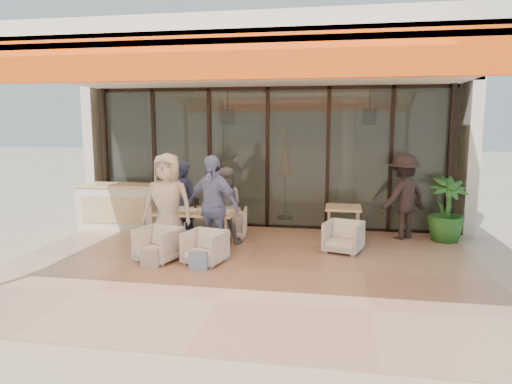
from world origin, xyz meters
TOP-DOWN VIEW (x-y plane):
  - ground at (0.00, 0.00)m, footprint 70.00×70.00m
  - terrace_floor at (0.00, 0.00)m, footprint 8.00×6.00m
  - terrace_structure at (0.00, -0.26)m, footprint 8.00×6.00m
  - glass_storefront at (0.00, 3.00)m, footprint 8.08×0.10m
  - interior_block at (0.01, 5.31)m, footprint 9.05×3.62m
  - host_counter at (-3.30, 2.30)m, footprint 1.85×0.65m
  - dining_table at (-1.07, 1.03)m, footprint 1.50×0.90m
  - chair_far_left at (-1.48, 1.98)m, footprint 0.72×0.70m
  - chair_far_right at (-0.64, 1.98)m, footprint 0.76×0.72m
  - chair_near_left at (-1.48, 0.08)m, footprint 0.80×0.77m
  - chair_near_right at (-0.64, 0.08)m, footprint 0.75×0.72m
  - diner_navy at (-1.48, 1.48)m, footprint 0.69×0.55m
  - diner_grey at (-0.64, 1.48)m, footprint 0.78×0.63m
  - diner_cream at (-1.48, 0.58)m, footprint 0.92×0.60m
  - diner_periwinkle at (-0.64, 0.58)m, footprint 1.17×0.79m
  - tote_bag_cream at (-1.48, -0.32)m, footprint 0.30×0.10m
  - tote_bag_blue at (-0.64, -0.32)m, footprint 0.30×0.10m
  - side_table at (1.70, 1.94)m, footprint 0.70×0.70m
  - side_chair at (1.70, 1.19)m, footprint 0.80×0.77m
  - standing_woman at (2.92, 2.44)m, footprint 1.31×1.23m
  - potted_palm at (3.75, 2.34)m, footprint 0.89×0.89m

SIDE VIEW (x-z plane):
  - ground at x=0.00m, z-range 0.00..0.00m
  - terrace_floor at x=0.00m, z-range 0.00..0.01m
  - tote_bag_cream at x=-1.48m, z-range 0.00..0.34m
  - tote_bag_blue at x=-0.64m, z-range 0.00..0.34m
  - chair_far_left at x=-1.48m, z-range 0.00..0.59m
  - chair_near_right at x=-0.64m, z-range 0.00..0.65m
  - side_chair at x=1.70m, z-range 0.00..0.66m
  - chair_near_left at x=-1.48m, z-range 0.00..0.67m
  - chair_far_right at x=-0.64m, z-range 0.00..0.70m
  - host_counter at x=-3.30m, z-range 0.01..1.05m
  - side_table at x=1.70m, z-range 0.27..1.01m
  - potted_palm at x=3.75m, z-range 0.00..1.33m
  - dining_table at x=-1.07m, z-range 0.22..1.15m
  - diner_grey at x=-0.64m, z-range 0.00..1.54m
  - diner_navy at x=-1.48m, z-range 0.00..1.65m
  - standing_woman at x=2.92m, z-range 0.00..1.77m
  - diner_periwinkle at x=-0.64m, z-range 0.00..1.84m
  - diner_cream at x=-1.48m, z-range 0.00..1.86m
  - glass_storefront at x=0.00m, z-range 0.00..3.20m
  - interior_block at x=0.01m, z-range 0.47..3.99m
  - terrace_structure at x=0.00m, z-range 1.55..4.95m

